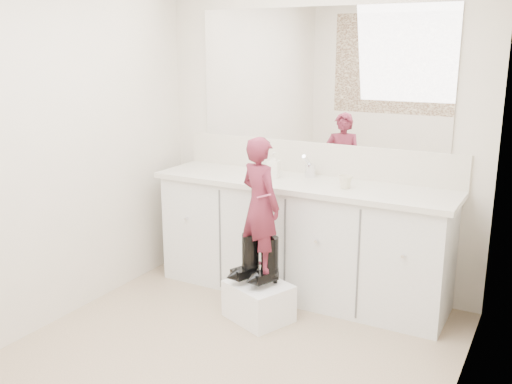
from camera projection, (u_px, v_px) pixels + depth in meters
The scene contains 16 objects.
floor at pixel (214, 367), 3.40m from camera, with size 3.00×3.00×0.00m, color #856F57.
wall_back at pixel (317, 134), 4.38m from camera, with size 2.60×2.60×0.00m, color beige.
wall_left at pixel (43, 150), 3.71m from camera, with size 3.00×3.00×0.00m, color beige.
wall_right at pixel (459, 201), 2.50m from camera, with size 3.00×3.00×0.00m, color beige.
vanity_cabinet at pixel (301, 240), 4.34m from camera, with size 2.20×0.55×0.85m, color silver.
countertop at pixel (301, 184), 4.21m from camera, with size 2.28×0.58×0.04m, color beige.
backsplash at pixel (316, 158), 4.41m from camera, with size 2.28×0.03×0.25m, color beige.
mirror at pixel (318, 76), 4.26m from camera, with size 2.00×0.02×1.00m, color white.
faucet at pixel (310, 171), 4.33m from camera, with size 0.08×0.08×0.10m, color silver.
cup at pixel (345, 182), 3.99m from camera, with size 0.10×0.10×0.09m, color beige.
soap_bottle at pixel (274, 165), 4.31m from camera, with size 0.09×0.09×0.19m, color white.
step_stool at pixel (259, 301), 3.98m from camera, with size 0.41×0.34×0.26m, color white.
boot_left at pixel (251, 257), 3.95m from camera, with size 0.13×0.23×0.34m, color black, non-canonical shape.
boot_right at pixel (270, 261), 3.88m from camera, with size 0.13×0.23×0.34m, color black, non-canonical shape.
toddler at pixel (260, 205), 3.82m from camera, with size 0.34×0.22×0.92m, color #9D3050.
toothbrush at pixel (264, 196), 3.70m from camera, with size 0.01×0.01×0.14m, color #D2517B.
Camera 1 is at (1.68, -2.54, 1.86)m, focal length 40.00 mm.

